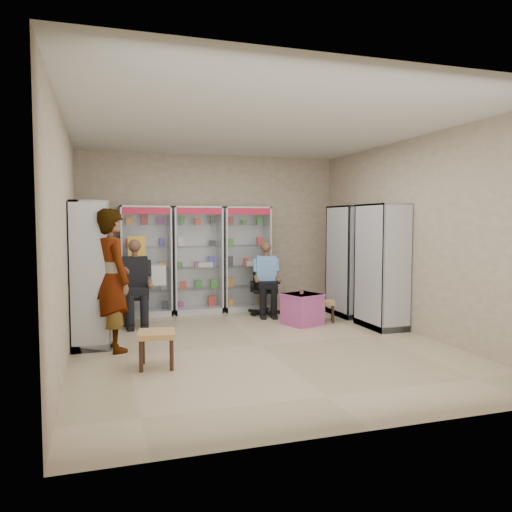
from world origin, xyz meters
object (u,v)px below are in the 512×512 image
object	(u,v)px
cabinet_right_near	(382,266)
woven_stool_a	(324,311)
cabinet_back_right	(246,259)
office_chair	(265,288)
pink_trunk	(302,309)
standing_man	(113,280)
cabinet_left_near	(91,274)
seated_shopkeeper	(266,281)
woven_stool_b	(157,349)
wooden_chair	(135,296)
cabinet_back_mid	(197,260)
cabinet_right_far	(349,261)
cabinet_back_left	(146,261)
cabinet_left_far	(92,267)

from	to	relation	value
cabinet_right_near	woven_stool_a	world-z (taller)	cabinet_right_near
cabinet_back_right	office_chair	bearing A→B (deg)	-69.84
pink_trunk	standing_man	world-z (taller)	standing_man
cabinet_left_near	seated_shopkeeper	distance (m)	3.37
seated_shopkeeper	office_chair	bearing A→B (deg)	100.67
cabinet_left_near	woven_stool_b	distance (m)	1.73
seated_shopkeeper	wooden_chair	bearing A→B (deg)	-166.45
cabinet_back_right	pink_trunk	distance (m)	1.86
cabinet_back_mid	wooden_chair	world-z (taller)	cabinet_back_mid
cabinet_right_far	wooden_chair	distance (m)	3.84
cabinet_back_mid	cabinet_right_far	size ratio (longest dim) A/B	1.00
seated_shopkeeper	standing_man	xyz separation A→B (m)	(-2.76, -1.82, 0.32)
cabinet_back_left	standing_man	size ratio (longest dim) A/B	1.06
cabinet_left_near	wooden_chair	bearing A→B (deg)	152.39
cabinet_right_far	cabinet_left_far	bearing A→B (deg)	87.43
office_chair	woven_stool_a	world-z (taller)	office_chair
cabinet_right_near	cabinet_left_near	distance (m)	4.46
cabinet_right_near	woven_stool_b	distance (m)	3.97
cabinet_left_far	standing_man	bearing A→B (deg)	10.57
cabinet_right_near	woven_stool_b	world-z (taller)	cabinet_right_near
pink_trunk	standing_man	bearing A→B (deg)	-165.39
woven_stool_a	cabinet_right_near	bearing A→B (deg)	-47.89
cabinet_right_far	woven_stool_b	xyz separation A→B (m)	(-3.72, -2.25, -0.79)
pink_trunk	cabinet_back_mid	bearing A→B (deg)	131.71
cabinet_back_right	pink_trunk	bearing A→B (deg)	-72.79
cabinet_back_left	cabinet_back_mid	bearing A→B (deg)	0.00
cabinet_right_near	wooden_chair	xyz separation A→B (m)	(-3.78, 1.50, -0.53)
cabinet_right_near	office_chair	bearing A→B (deg)	40.47
cabinet_left_far	standing_man	distance (m)	1.53
cabinet_left_near	woven_stool_a	size ratio (longest dim) A/B	5.63
cabinet_back_mid	cabinet_right_far	xyz separation A→B (m)	(2.58, -1.13, 0.00)
office_chair	pink_trunk	distance (m)	1.14
wooden_chair	woven_stool_a	world-z (taller)	wooden_chair
woven_stool_a	standing_man	xyz separation A→B (m)	(-3.52, -0.93, 0.77)
cabinet_back_left	cabinet_back_mid	xyz separation A→B (m)	(0.95, 0.00, 0.00)
cabinet_back_left	seated_shopkeeper	distance (m)	2.22
cabinet_back_left	cabinet_left_far	size ratio (longest dim) A/B	1.00
cabinet_back_left	wooden_chair	bearing A→B (deg)	-108.90
woven_stool_a	cabinet_left_far	bearing A→B (deg)	171.45
cabinet_left_far	pink_trunk	xyz separation A→B (m)	(3.34, -0.70, -0.74)
seated_shopkeeper	cabinet_back_left	bearing A→B (deg)	174.48
woven_stool_b	standing_man	distance (m)	1.28
wooden_chair	woven_stool_b	distance (m)	2.66
cabinet_left_near	seated_shopkeeper	world-z (taller)	cabinet_left_near
cabinet_back_mid	cabinet_left_far	size ratio (longest dim) A/B	1.00
seated_shopkeeper	woven_stool_a	size ratio (longest dim) A/B	3.55
cabinet_back_right	wooden_chair	distance (m)	2.33
woven_stool_b	cabinet_left_near	bearing A→B (deg)	118.94
cabinet_left_far	office_chair	size ratio (longest dim) A/B	2.02
cabinet_back_right	wooden_chair	world-z (taller)	cabinet_back_right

